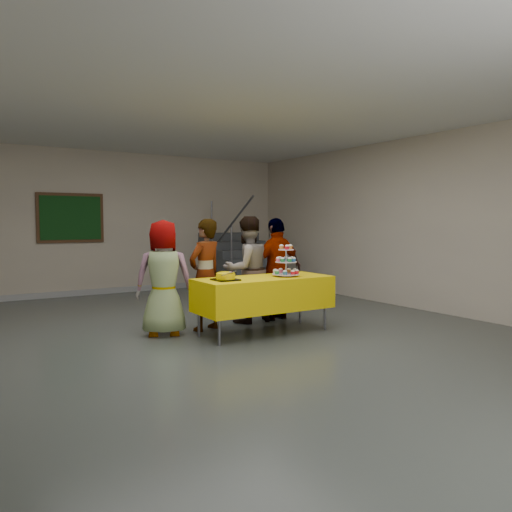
{
  "coord_description": "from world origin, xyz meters",
  "views": [
    {
      "loc": [
        -2.98,
        -5.58,
        1.53
      ],
      "look_at": [
        0.69,
        0.28,
        1.05
      ],
      "focal_mm": 35.0,
      "sensor_mm": 36.0,
      "label": 1
    }
  ],
  "objects_px": {
    "schoolchild_c": "(247,270)",
    "schoolchild_d": "(277,269)",
    "cupcake_stand": "(286,264)",
    "schoolchild_a": "(164,278)",
    "schoolchild_b": "(205,275)",
    "bear_cake": "(226,276)",
    "noticeboard": "(71,218)",
    "bake_table": "(264,293)",
    "staircase": "(241,267)"
  },
  "relations": [
    {
      "from": "cupcake_stand",
      "to": "schoolchild_a",
      "type": "bearing_deg",
      "value": 156.34
    },
    {
      "from": "schoolchild_b",
      "to": "schoolchild_c",
      "type": "bearing_deg",
      "value": 170.68
    },
    {
      "from": "schoolchild_a",
      "to": "schoolchild_d",
      "type": "bearing_deg",
      "value": -153.59
    },
    {
      "from": "cupcake_stand",
      "to": "bear_cake",
      "type": "height_order",
      "value": "cupcake_stand"
    },
    {
      "from": "bake_table",
      "to": "schoolchild_d",
      "type": "relative_size",
      "value": 1.19
    },
    {
      "from": "schoolchild_a",
      "to": "noticeboard",
      "type": "height_order",
      "value": "noticeboard"
    },
    {
      "from": "staircase",
      "to": "schoolchild_c",
      "type": "bearing_deg",
      "value": -118.97
    },
    {
      "from": "cupcake_stand",
      "to": "noticeboard",
      "type": "height_order",
      "value": "noticeboard"
    },
    {
      "from": "schoolchild_b",
      "to": "noticeboard",
      "type": "height_order",
      "value": "noticeboard"
    },
    {
      "from": "schoolchild_c",
      "to": "noticeboard",
      "type": "height_order",
      "value": "noticeboard"
    },
    {
      "from": "cupcake_stand",
      "to": "bake_table",
      "type": "bearing_deg",
      "value": 171.0
    },
    {
      "from": "schoolchild_d",
      "to": "schoolchild_a",
      "type": "bearing_deg",
      "value": -2.57
    },
    {
      "from": "bear_cake",
      "to": "noticeboard",
      "type": "bearing_deg",
      "value": 100.22
    },
    {
      "from": "bear_cake",
      "to": "staircase",
      "type": "relative_size",
      "value": 0.15
    },
    {
      "from": "bear_cake",
      "to": "staircase",
      "type": "distance_m",
      "value": 4.85
    },
    {
      "from": "staircase",
      "to": "noticeboard",
      "type": "relative_size",
      "value": 1.85
    },
    {
      "from": "bake_table",
      "to": "cupcake_stand",
      "type": "bearing_deg",
      "value": -9.0
    },
    {
      "from": "noticeboard",
      "to": "schoolchild_c",
      "type": "bearing_deg",
      "value": -67.81
    },
    {
      "from": "bake_table",
      "to": "bear_cake",
      "type": "bearing_deg",
      "value": -177.76
    },
    {
      "from": "schoolchild_c",
      "to": "schoolchild_d",
      "type": "bearing_deg",
      "value": 172.15
    },
    {
      "from": "schoolchild_c",
      "to": "schoolchild_d",
      "type": "height_order",
      "value": "schoolchild_c"
    },
    {
      "from": "bear_cake",
      "to": "noticeboard",
      "type": "distance_m",
      "value": 5.04
    },
    {
      "from": "bear_cake",
      "to": "schoolchild_d",
      "type": "xyz_separation_m",
      "value": [
        1.31,
        0.72,
        -0.04
      ]
    },
    {
      "from": "schoolchild_b",
      "to": "schoolchild_d",
      "type": "bearing_deg",
      "value": 163.49
    },
    {
      "from": "schoolchild_c",
      "to": "staircase",
      "type": "relative_size",
      "value": 0.67
    },
    {
      "from": "bear_cake",
      "to": "staircase",
      "type": "bearing_deg",
      "value": 57.3
    },
    {
      "from": "bear_cake",
      "to": "schoolchild_d",
      "type": "bearing_deg",
      "value": 28.96
    },
    {
      "from": "cupcake_stand",
      "to": "schoolchild_d",
      "type": "distance_m",
      "value": 0.85
    },
    {
      "from": "cupcake_stand",
      "to": "schoolchild_a",
      "type": "relative_size",
      "value": 0.29
    },
    {
      "from": "schoolchild_b",
      "to": "staircase",
      "type": "height_order",
      "value": "staircase"
    },
    {
      "from": "schoolchild_d",
      "to": "staircase",
      "type": "bearing_deg",
      "value": -116.36
    },
    {
      "from": "cupcake_stand",
      "to": "schoolchild_d",
      "type": "bearing_deg",
      "value": 63.76
    },
    {
      "from": "bake_table",
      "to": "schoolchild_b",
      "type": "distance_m",
      "value": 0.87
    },
    {
      "from": "cupcake_stand",
      "to": "schoolchild_c",
      "type": "xyz_separation_m",
      "value": [
        -0.14,
        0.82,
        -0.13
      ]
    },
    {
      "from": "bake_table",
      "to": "schoolchild_b",
      "type": "xyz_separation_m",
      "value": [
        -0.58,
        0.61,
        0.23
      ]
    },
    {
      "from": "cupcake_stand",
      "to": "staircase",
      "type": "height_order",
      "value": "staircase"
    },
    {
      "from": "bake_table",
      "to": "schoolchild_d",
      "type": "height_order",
      "value": "schoolchild_d"
    },
    {
      "from": "schoolchild_c",
      "to": "schoolchild_d",
      "type": "distance_m",
      "value": 0.52
    },
    {
      "from": "schoolchild_b",
      "to": "noticeboard",
      "type": "relative_size",
      "value": 1.21
    },
    {
      "from": "schoolchild_b",
      "to": "schoolchild_d",
      "type": "distance_m",
      "value": 1.29
    },
    {
      "from": "cupcake_stand",
      "to": "noticeboard",
      "type": "bearing_deg",
      "value": 110.25
    },
    {
      "from": "schoolchild_a",
      "to": "schoolchild_c",
      "type": "distance_m",
      "value": 1.4
    },
    {
      "from": "bake_table",
      "to": "schoolchild_c",
      "type": "relative_size",
      "value": 1.17
    },
    {
      "from": "schoolchild_b",
      "to": "noticeboard",
      "type": "xyz_separation_m",
      "value": [
        -0.91,
        4.27,
        0.82
      ]
    },
    {
      "from": "bear_cake",
      "to": "schoolchild_a",
      "type": "relative_size",
      "value": 0.23
    },
    {
      "from": "schoolchild_a",
      "to": "schoolchild_c",
      "type": "relative_size",
      "value": 0.97
    },
    {
      "from": "bear_cake",
      "to": "schoolchild_c",
      "type": "height_order",
      "value": "schoolchild_c"
    },
    {
      "from": "bake_table",
      "to": "noticeboard",
      "type": "xyz_separation_m",
      "value": [
        -1.49,
        4.88,
        1.04
      ]
    },
    {
      "from": "cupcake_stand",
      "to": "bear_cake",
      "type": "distance_m",
      "value": 0.94
    },
    {
      "from": "bake_table",
      "to": "schoolchild_c",
      "type": "xyz_separation_m",
      "value": [
        0.19,
        0.76,
        0.25
      ]
    }
  ]
}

